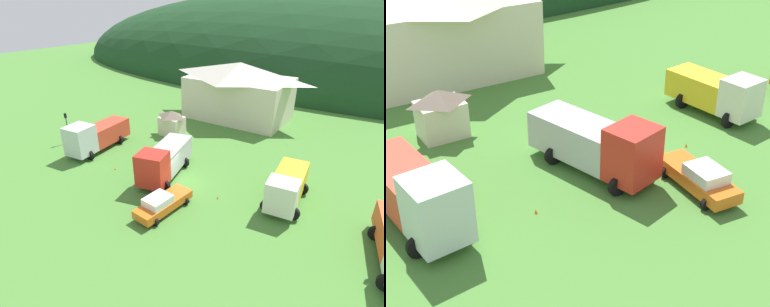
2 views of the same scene
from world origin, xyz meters
The scene contains 11 objects.
ground_plane centered at (0.00, 0.00, 0.00)m, with size 200.00×200.00×0.00m, color #477F33.
forested_hill_backdrop centered at (0.00, 59.95, 0.00)m, with size 149.91×60.00×38.05m, color #193D1E.
depot_building centered at (-3.99, 20.00, 4.15)m, with size 15.21×9.69×8.06m.
play_shed_cream centered at (-8.10, 9.21, 1.65)m, with size 3.11×2.47×3.21m.
tow_truck_silver centered at (-12.54, 0.59, 1.85)m, with size 3.80×8.39×3.70m.
crane_truck_red centered at (-2.23, 0.15, 1.81)m, with size 4.57×8.46×3.61m.
heavy_rig_striped centered at (9.19, 2.25, 1.64)m, with size 3.59×6.96×3.16m.
service_pickup_orange centered at (1.23, -4.56, 0.83)m, with size 2.60×5.43×1.66m.
traffic_light_west centered at (-16.98, 0.13, 2.34)m, with size 0.20×0.32×3.78m.
traffic_cone_near_pickup centered at (4.12, -0.45, 0.00)m, with size 0.36×0.36×0.48m, color orange.
traffic_cone_mid_row centered at (-7.29, -1.68, 0.00)m, with size 0.36×0.36×0.51m, color orange.
Camera 1 is at (14.72, -20.57, 15.49)m, focal length 28.89 mm.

